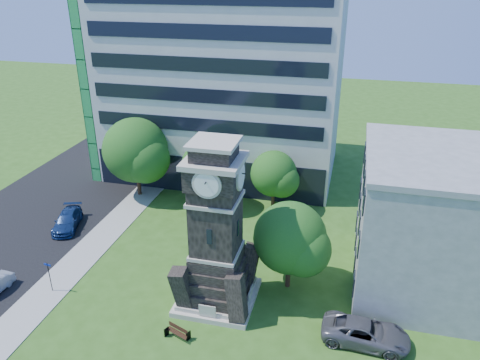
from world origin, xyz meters
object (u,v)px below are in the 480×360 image
(clock_tower, at_px, (216,237))
(car_east_lot, at_px, (366,333))
(street_sign, at_px, (49,274))
(car_street_north, at_px, (67,220))
(park_bench, at_px, (178,332))

(clock_tower, bearing_deg, car_east_lot, -10.01)
(clock_tower, xyz_separation_m, street_sign, (-12.25, -2.08, -3.72))
(clock_tower, height_order, car_street_north, clock_tower)
(car_street_north, distance_m, park_bench, 18.53)
(clock_tower, height_order, car_east_lot, clock_tower)
(car_east_lot, relative_size, street_sign, 2.24)
(car_street_north, bearing_deg, car_east_lot, -35.72)
(car_street_north, relative_size, street_sign, 1.96)
(park_bench, distance_m, street_sign, 11.09)
(clock_tower, xyz_separation_m, car_east_lot, (10.40, -1.84, -4.50))
(car_street_north, distance_m, street_sign, 9.66)
(clock_tower, height_order, street_sign, clock_tower)
(car_east_lot, height_order, park_bench, car_east_lot)
(clock_tower, distance_m, park_bench, 6.64)
(park_bench, height_order, street_sign, street_sign)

